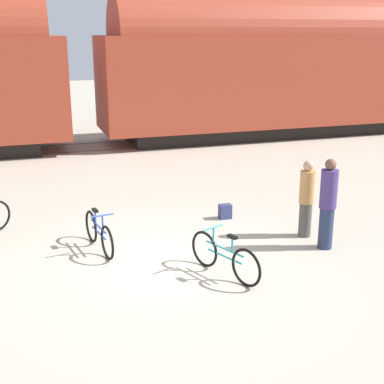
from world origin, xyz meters
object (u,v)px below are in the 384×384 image
object	(u,v)px
freight_train	(82,69)
bicycle_blue	(99,233)
person_in_purple	(328,204)
person_in_tan	(306,198)
backpack	(225,211)
bicycle_teal	(224,257)

from	to	relation	value
freight_train	bicycle_blue	bearing A→B (deg)	-95.93
bicycle_blue	person_in_purple	distance (m)	4.57
freight_train	person_in_tan	distance (m)	11.31
person_in_tan	person_in_purple	xyz separation A→B (m)	(0.06, -0.71, 0.09)
person_in_purple	backpack	xyz separation A→B (m)	(-1.27, 2.27, -0.76)
freight_train	person_in_tan	world-z (taller)	freight_train
freight_train	backpack	world-z (taller)	freight_train
bicycle_blue	backpack	world-z (taller)	bicycle_blue
freight_train	person_in_purple	bearing A→B (deg)	-73.79
bicycle_blue	person_in_purple	bearing A→B (deg)	-16.53
freight_train	person_in_tan	xyz separation A→B (m)	(3.23, -10.64, -2.06)
person_in_tan	person_in_purple	size ratio (longest dim) A/B	0.90
person_in_tan	freight_train	bearing A→B (deg)	-137.65
freight_train	person_in_purple	world-z (taller)	freight_train
person_in_purple	backpack	size ratio (longest dim) A/B	5.42
freight_train	person_in_purple	xyz separation A→B (m)	(3.30, -11.35, -1.97)
bicycle_teal	person_in_purple	bearing A→B (deg)	13.43
person_in_purple	backpack	world-z (taller)	person_in_purple
bicycle_teal	person_in_tan	xyz separation A→B (m)	(2.34, 1.28, 0.47)
bicycle_blue	person_in_tan	world-z (taller)	person_in_tan
freight_train	person_in_purple	size ratio (longest dim) A/B	31.27
bicycle_blue	backpack	bearing A→B (deg)	17.67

